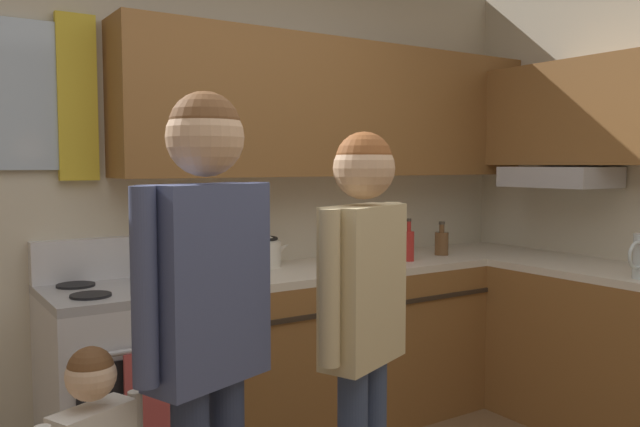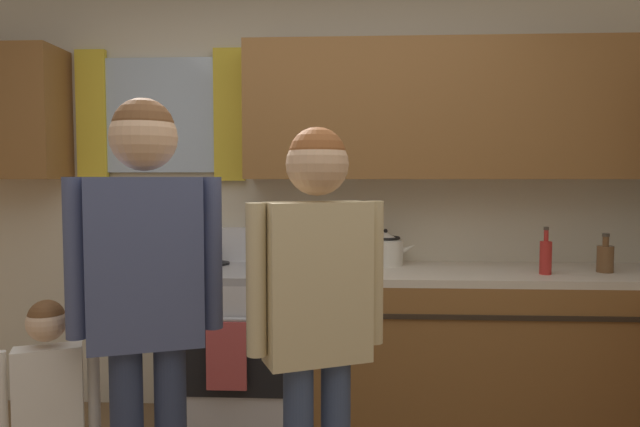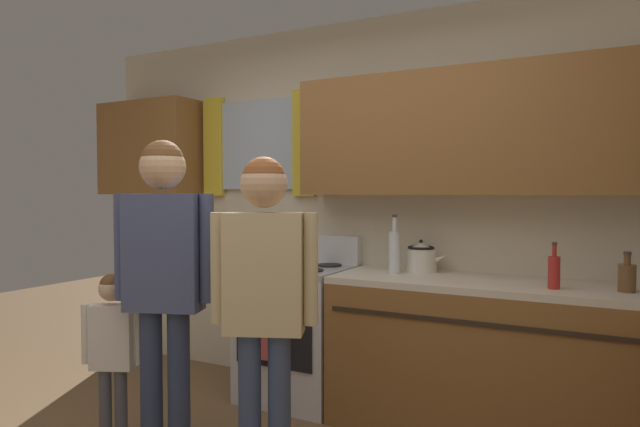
% 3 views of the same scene
% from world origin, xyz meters
% --- Properties ---
extents(back_wall_unit, '(4.60, 0.42, 2.60)m').
position_xyz_m(back_wall_unit, '(0.10, 1.81, 1.50)').
color(back_wall_unit, beige).
rests_on(back_wall_unit, ground).
extents(kitchen_counter_run, '(2.31, 2.15, 0.90)m').
position_xyz_m(kitchen_counter_run, '(1.48, 1.11, 0.45)').
color(kitchen_counter_run, brown).
rests_on(kitchen_counter_run, ground).
extents(stove_oven, '(0.68, 0.67, 1.10)m').
position_xyz_m(stove_oven, '(-0.36, 1.54, 0.47)').
color(stove_oven, silver).
rests_on(stove_oven, ground).
extents(bottle_sauce_red, '(0.06, 0.06, 0.25)m').
position_xyz_m(bottle_sauce_red, '(1.25, 1.43, 0.99)').
color(bottle_sauce_red, red).
rests_on(bottle_sauce_red, kitchen_counter_run).
extents(bottle_tall_clear, '(0.07, 0.07, 0.37)m').
position_xyz_m(bottle_tall_clear, '(0.32, 1.56, 1.04)').
color(bottle_tall_clear, silver).
rests_on(bottle_tall_clear, kitchen_counter_run).
extents(bottle_squat_brown, '(0.08, 0.08, 0.21)m').
position_xyz_m(bottle_squat_brown, '(1.58, 1.51, 0.98)').
color(bottle_squat_brown, brown).
rests_on(bottle_squat_brown, kitchen_counter_run).
extents(stovetop_kettle, '(0.27, 0.20, 0.21)m').
position_xyz_m(stovetop_kettle, '(0.45, 1.70, 1.00)').
color(stovetop_kettle, silver).
rests_on(stovetop_kettle, kitchen_counter_run).
extents(adult_holding_child, '(0.49, 0.28, 1.66)m').
position_xyz_m(adult_holding_child, '(-0.45, 0.37, 1.05)').
color(adult_holding_child, '#2D3856').
rests_on(adult_holding_child, ground).
extents(adult_in_plaid, '(0.46, 0.27, 1.57)m').
position_xyz_m(adult_in_plaid, '(0.13, 0.38, 0.99)').
color(adult_in_plaid, '#38476B').
rests_on(adult_in_plaid, ground).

